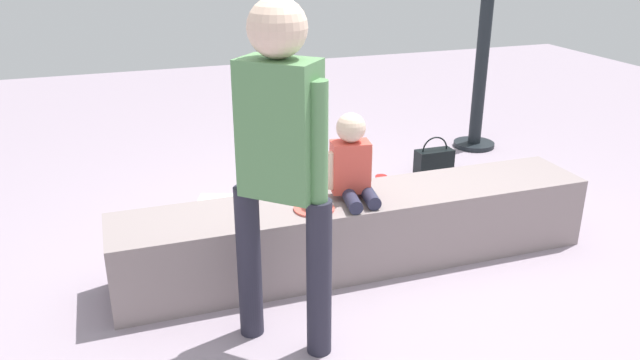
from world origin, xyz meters
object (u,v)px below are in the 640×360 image
(child_seated, at_px, (352,162))
(cake_plate, at_px, (314,206))
(party_cup_red, at_px, (381,183))
(gift_bag, at_px, (213,228))
(handbag_black_leather, at_px, (434,161))
(water_bottle_near_gift, at_px, (301,212))
(cake_box_white, at_px, (220,209))
(handbag_brown_canvas, at_px, (480,191))
(adult_standing, at_px, (280,151))

(child_seated, xyz_separation_m, cake_plate, (-0.25, -0.08, -0.19))
(party_cup_red, bearing_deg, child_seated, -123.07)
(gift_bag, distance_m, handbag_black_leather, 2.00)
(water_bottle_near_gift, relative_size, cake_box_white, 0.70)
(gift_bag, bearing_deg, water_bottle_near_gift, 11.14)
(handbag_brown_canvas, bearing_deg, child_seated, -156.84)
(party_cup_red, bearing_deg, handbag_brown_canvas, -40.92)
(cake_plate, distance_m, party_cup_red, 1.44)
(party_cup_red, xyz_separation_m, handbag_brown_canvas, (0.55, -0.47, 0.05))
(water_bottle_near_gift, bearing_deg, cake_plate, -101.40)
(child_seated, distance_m, handbag_black_leather, 1.72)
(cake_plate, bearing_deg, handbag_brown_canvas, 22.36)
(child_seated, distance_m, water_bottle_near_gift, 0.80)
(cake_plate, relative_size, gift_bag, 0.72)
(child_seated, height_order, cake_box_white, child_seated)
(cake_box_white, relative_size, handbag_brown_canvas, 1.01)
(cake_box_white, bearing_deg, party_cup_red, 4.48)
(adult_standing, xyz_separation_m, cake_box_white, (-0.03, 1.46, -0.89))
(cake_plate, bearing_deg, adult_standing, -122.37)
(cake_box_white, distance_m, handbag_brown_canvas, 1.82)
(water_bottle_near_gift, distance_m, cake_box_white, 0.57)
(adult_standing, bearing_deg, water_bottle_near_gift, 68.88)
(party_cup_red, xyz_separation_m, cake_box_white, (-1.24, -0.10, 0.01))
(adult_standing, distance_m, gift_bag, 1.34)
(gift_bag, height_order, party_cup_red, gift_bag)
(cake_plate, relative_size, handbag_black_leather, 0.72)
(handbag_brown_canvas, bearing_deg, adult_standing, -148.14)
(cake_plate, xyz_separation_m, party_cup_red, (0.89, 1.06, -0.39))
(water_bottle_near_gift, distance_m, handbag_black_leather, 1.40)
(cake_plate, bearing_deg, cake_box_white, 109.86)
(adult_standing, bearing_deg, child_seated, 45.81)
(gift_bag, bearing_deg, party_cup_red, 20.86)
(child_seated, bearing_deg, handbag_brown_canvas, 23.16)
(gift_bag, bearing_deg, child_seated, -33.20)
(handbag_black_leather, bearing_deg, cake_box_white, -171.70)
(gift_bag, relative_size, water_bottle_near_gift, 1.49)
(cake_plate, distance_m, gift_bag, 0.78)
(adult_standing, relative_size, party_cup_red, 14.44)
(water_bottle_near_gift, height_order, party_cup_red, water_bottle_near_gift)
(adult_standing, distance_m, cake_plate, 0.78)
(child_seated, distance_m, adult_standing, 0.87)
(child_seated, bearing_deg, party_cup_red, 56.93)
(child_seated, height_order, cake_plate, child_seated)
(party_cup_red, relative_size, handbag_black_leather, 0.35)
(cake_plate, relative_size, cake_box_white, 0.75)
(adult_standing, bearing_deg, cake_box_white, 91.34)
(cake_box_white, height_order, handbag_black_leather, handbag_black_leather)
(child_seated, relative_size, gift_bag, 1.55)
(handbag_black_leather, bearing_deg, gift_bag, -160.25)
(cake_plate, bearing_deg, party_cup_red, 50.17)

